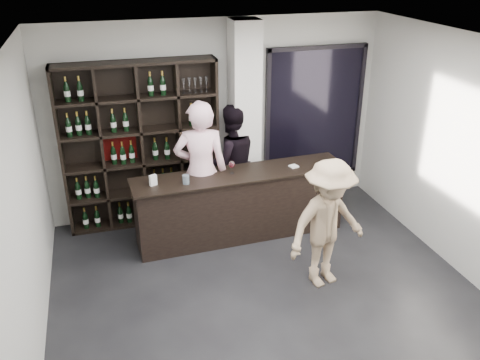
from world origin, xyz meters
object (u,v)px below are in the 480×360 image
object	(u,v)px
customer	(328,224)
taster_pink	(201,171)
taster_black	(231,162)
wine_shelf	(141,146)
tasting_counter	(241,205)

from	to	relation	value
customer	taster_pink	bearing A→B (deg)	114.45
taster_pink	taster_black	size ratio (longest dim) A/B	1.13
wine_shelf	tasting_counter	world-z (taller)	wine_shelf
wine_shelf	taster_pink	bearing A→B (deg)	-42.02
taster_pink	wine_shelf	bearing A→B (deg)	-31.84
customer	taster_black	bearing A→B (deg)	93.95
wine_shelf	taster_pink	size ratio (longest dim) A/B	1.21
wine_shelf	tasting_counter	size ratio (longest dim) A/B	0.81
taster_black	taster_pink	bearing A→B (deg)	37.20
customer	tasting_counter	bearing A→B (deg)	102.85
tasting_counter	customer	distance (m)	1.54
tasting_counter	taster_black	size ratio (longest dim) A/B	1.70
tasting_counter	wine_shelf	bearing A→B (deg)	144.34
taster_pink	customer	bearing A→B (deg)	138.10
wine_shelf	taster_black	xyz separation A→B (m)	(1.27, -0.17, -0.32)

